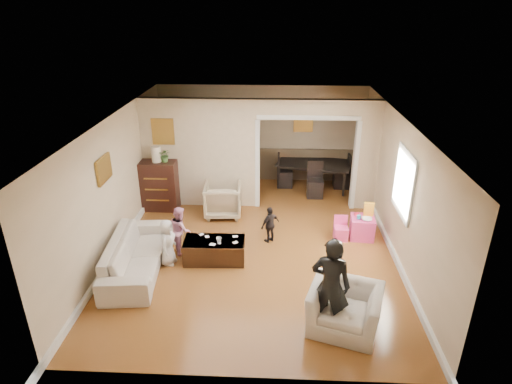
# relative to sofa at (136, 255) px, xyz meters

# --- Properties ---
(floor) EXTENTS (7.00, 7.00, 0.00)m
(floor) POSITION_rel_sofa_xyz_m (2.15, 1.10, -0.33)
(floor) COLOR #9B5728
(floor) RESTS_ON ground
(partition_left) EXTENTS (2.75, 0.18, 2.60)m
(partition_left) POSITION_rel_sofa_xyz_m (0.78, 2.90, 0.97)
(partition_left) COLOR beige
(partition_left) RESTS_ON ground
(partition_right) EXTENTS (0.55, 0.18, 2.60)m
(partition_right) POSITION_rel_sofa_xyz_m (4.63, 2.90, 0.97)
(partition_right) COLOR beige
(partition_right) RESTS_ON ground
(partition_header) EXTENTS (2.22, 0.18, 0.35)m
(partition_header) POSITION_rel_sofa_xyz_m (3.25, 2.90, 2.10)
(partition_header) COLOR beige
(partition_header) RESTS_ON partition_right
(window_pane) EXTENTS (0.03, 0.95, 1.10)m
(window_pane) POSITION_rel_sofa_xyz_m (4.88, 0.70, 1.22)
(window_pane) COLOR white
(window_pane) RESTS_ON ground
(framed_art_partition) EXTENTS (0.45, 0.03, 0.55)m
(framed_art_partition) POSITION_rel_sofa_xyz_m (-0.05, 2.80, 1.52)
(framed_art_partition) COLOR brown
(framed_art_partition) RESTS_ON partition_left
(framed_art_sofa_wall) EXTENTS (0.03, 0.55, 0.40)m
(framed_art_sofa_wall) POSITION_rel_sofa_xyz_m (-0.56, 0.50, 1.47)
(framed_art_sofa_wall) COLOR brown
(framed_art_alcove) EXTENTS (0.45, 0.03, 0.55)m
(framed_art_alcove) POSITION_rel_sofa_xyz_m (3.25, 4.54, 1.37)
(framed_art_alcove) COLOR brown
(sofa) EXTENTS (1.08, 2.31, 0.65)m
(sofa) POSITION_rel_sofa_xyz_m (0.00, 0.00, 0.00)
(sofa) COLOR beige
(sofa) RESTS_ON ground
(armchair_back) EXTENTS (0.86, 0.89, 0.77)m
(armchair_back) POSITION_rel_sofa_xyz_m (1.34, 2.33, 0.06)
(armchair_back) COLOR tan
(armchair_back) RESTS_ON ground
(armchair_front) EXTENTS (1.27, 1.19, 0.68)m
(armchair_front) POSITION_rel_sofa_xyz_m (3.61, -1.36, 0.01)
(armchair_front) COLOR beige
(armchair_front) RESTS_ON ground
(dresser) EXTENTS (0.87, 0.49, 1.19)m
(dresser) POSITION_rel_sofa_xyz_m (-0.20, 2.60, 0.27)
(dresser) COLOR black
(dresser) RESTS_ON ground
(table_lamp) EXTENTS (0.22, 0.22, 0.36)m
(table_lamp) POSITION_rel_sofa_xyz_m (-0.20, 2.60, 1.05)
(table_lamp) COLOR beige
(table_lamp) RESTS_ON dresser
(potted_plant) EXTENTS (0.28, 0.25, 0.32)m
(potted_plant) POSITION_rel_sofa_xyz_m (-0.00, 2.60, 1.02)
(potted_plant) COLOR #436B2F
(potted_plant) RESTS_ON dresser
(coffee_table) EXTENTS (1.17, 0.62, 0.43)m
(coffee_table) POSITION_rel_sofa_xyz_m (1.40, 0.40, -0.11)
(coffee_table) COLOR #341D10
(coffee_table) RESTS_ON ground
(coffee_cup) EXTENTS (0.11, 0.11, 0.09)m
(coffee_cup) POSITION_rel_sofa_xyz_m (1.50, 0.35, 0.15)
(coffee_cup) COLOR beige
(coffee_cup) RESTS_ON coffee_table
(play_table) EXTENTS (0.52, 0.52, 0.46)m
(play_table) POSITION_rel_sofa_xyz_m (4.37, 1.41, -0.09)
(play_table) COLOR #E23B8A
(play_table) RESTS_ON ground
(cereal_box) EXTENTS (0.21, 0.09, 0.30)m
(cereal_box) POSITION_rel_sofa_xyz_m (4.49, 1.51, 0.29)
(cereal_box) COLOR yellow
(cereal_box) RESTS_ON play_table
(cyan_cup) EXTENTS (0.08, 0.08, 0.08)m
(cyan_cup) POSITION_rel_sofa_xyz_m (4.27, 1.36, 0.18)
(cyan_cup) COLOR teal
(cyan_cup) RESTS_ON play_table
(toy_block) EXTENTS (0.09, 0.08, 0.05)m
(toy_block) POSITION_rel_sofa_xyz_m (4.25, 1.53, 0.16)
(toy_block) COLOR red
(toy_block) RESTS_ON play_table
(play_bowl) EXTENTS (0.23, 0.23, 0.05)m
(play_bowl) POSITION_rel_sofa_xyz_m (4.42, 1.29, 0.16)
(play_bowl) COLOR silver
(play_bowl) RESTS_ON play_table
(dining_table) EXTENTS (2.10, 1.49, 0.67)m
(dining_table) POSITION_rel_sofa_xyz_m (3.55, 4.10, 0.01)
(dining_table) COLOR black
(dining_table) RESTS_ON ground
(adult_person) EXTENTS (0.65, 0.51, 1.57)m
(adult_person) POSITION_rel_sofa_xyz_m (3.36, -1.41, 0.46)
(adult_person) COLOR black
(adult_person) RESTS_ON ground
(child_kneel_a) EXTENTS (0.35, 0.48, 0.91)m
(child_kneel_a) POSITION_rel_sofa_xyz_m (0.55, 0.25, 0.13)
(child_kneel_a) COLOR silver
(child_kneel_a) RESTS_ON ground
(child_kneel_b) EXTENTS (0.52, 0.57, 0.96)m
(child_kneel_b) POSITION_rel_sofa_xyz_m (0.70, 0.70, 0.16)
(child_kneel_b) COLOR pink
(child_kneel_b) RESTS_ON ground
(child_toddler) EXTENTS (0.47, 0.45, 0.79)m
(child_toddler) POSITION_rel_sofa_xyz_m (2.45, 1.15, 0.07)
(child_toddler) COLOR black
(child_toddler) RESTS_ON ground
(craft_papers) EXTENTS (0.80, 0.47, 0.00)m
(craft_papers) POSITION_rel_sofa_xyz_m (1.49, 0.43, 0.11)
(craft_papers) COLOR white
(craft_papers) RESTS_ON coffee_table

